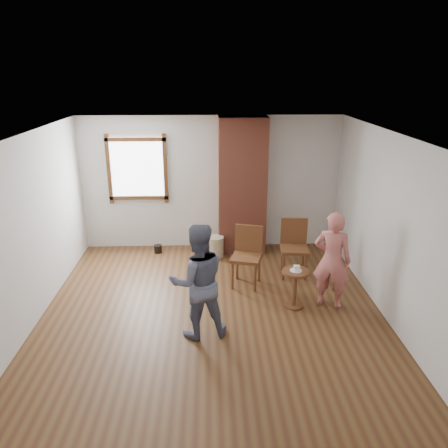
{
  "coord_description": "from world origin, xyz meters",
  "views": [
    {
      "loc": [
        -0.03,
        -5.53,
        3.41
      ],
      "look_at": [
        0.19,
        0.8,
        1.15
      ],
      "focal_mm": 35.0,
      "sensor_mm": 36.0,
      "label": 1
    }
  ],
  "objects": [
    {
      "name": "dining_chair_right",
      "position": [
        1.43,
        1.4,
        0.55
      ],
      "size": [
        0.49,
        0.49,
        0.98
      ],
      "rotation": [
        0.0,
        0.0,
        -0.08
      ],
      "color": "brown",
      "rests_on": "ground"
    },
    {
      "name": "man",
      "position": [
        -0.19,
        -0.41,
        0.79
      ],
      "size": [
        0.89,
        0.76,
        1.59
      ],
      "primitive_type": "imported",
      "rotation": [
        0.0,
        0.0,
        3.37
      ],
      "color": "#161A3D",
      "rests_on": "ground"
    },
    {
      "name": "dark_pot",
      "position": [
        -1.05,
        2.4,
        0.08
      ],
      "size": [
        0.17,
        0.17,
        0.15
      ],
      "primitive_type": "cylinder",
      "rotation": [
        0.0,
        0.0,
        0.09
      ],
      "color": "black",
      "rests_on": "ground"
    },
    {
      "name": "cake_plate",
      "position": [
        1.24,
        0.26,
        0.6
      ],
      "size": [
        0.18,
        0.18,
        0.01
      ],
      "primitive_type": "cylinder",
      "color": "white",
      "rests_on": "side_table"
    },
    {
      "name": "stoneware_crock",
      "position": [
        0.08,
        2.16,
        0.2
      ],
      "size": [
        0.34,
        0.34,
        0.41
      ],
      "primitive_type": "cylinder",
      "rotation": [
        0.0,
        0.0,
        0.06
      ],
      "color": "tan",
      "rests_on": "ground"
    },
    {
      "name": "ground",
      "position": [
        0.0,
        0.0,
        0.0
      ],
      "size": [
        5.5,
        5.5,
        0.0
      ],
      "primitive_type": "plane",
      "color": "brown",
      "rests_on": "ground"
    },
    {
      "name": "person_pink",
      "position": [
        1.77,
        0.27,
        0.75
      ],
      "size": [
        0.65,
        0.56,
        1.5
      ],
      "primitive_type": "imported",
      "rotation": [
        0.0,
        0.0,
        2.7
      ],
      "color": "#CA6A65",
      "rests_on": "ground"
    },
    {
      "name": "brick_chimney",
      "position": [
        0.6,
        2.5,
        1.3
      ],
      "size": [
        0.9,
        0.5,
        2.6
      ],
      "primitive_type": "cube",
      "color": "#AC543D",
      "rests_on": "ground"
    },
    {
      "name": "room_shell",
      "position": [
        -0.06,
        0.61,
        1.81
      ],
      "size": [
        5.04,
        5.52,
        2.62
      ],
      "color": "silver",
      "rests_on": "ground"
    },
    {
      "name": "dining_chair_left",
      "position": [
        0.58,
        1.06,
        0.55
      ],
      "size": [
        0.57,
        0.57,
        0.99
      ],
      "rotation": [
        0.0,
        0.0,
        -0.27
      ],
      "color": "brown",
      "rests_on": "ground"
    },
    {
      "name": "side_table",
      "position": [
        1.24,
        0.26,
        0.4
      ],
      "size": [
        0.4,
        0.4,
        0.6
      ],
      "color": "brown",
      "rests_on": "ground"
    },
    {
      "name": "cake_slice",
      "position": [
        1.25,
        0.26,
        0.64
      ],
      "size": [
        0.08,
        0.07,
        0.06
      ],
      "primitive_type": "cube",
      "color": "white",
      "rests_on": "cake_plate"
    }
  ]
}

